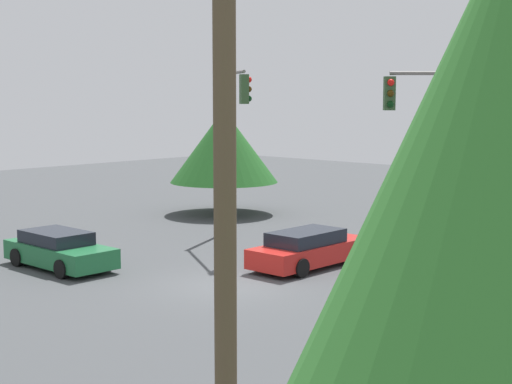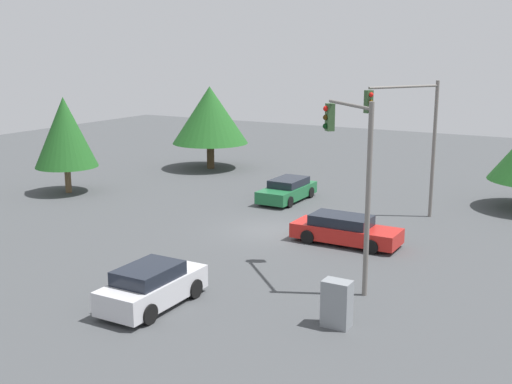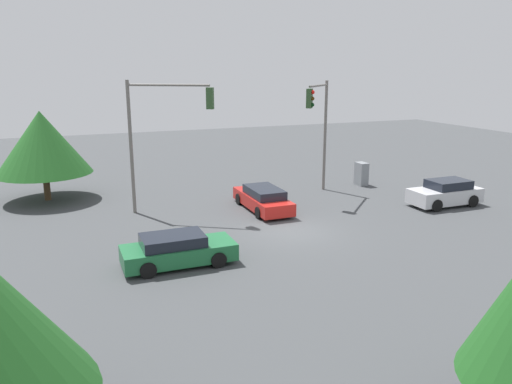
# 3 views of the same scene
# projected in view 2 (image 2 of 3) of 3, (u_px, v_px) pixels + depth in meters

# --- Properties ---
(ground_plane) EXTENTS (80.00, 80.00, 0.00)m
(ground_plane) POSITION_uv_depth(u_px,v_px,m) (270.00, 231.00, 30.45)
(ground_plane) COLOR #424447
(sedan_red) EXTENTS (4.77, 1.86, 1.28)m
(sedan_red) POSITION_uv_depth(u_px,v_px,m) (345.00, 230.00, 28.35)
(sedan_red) COLOR red
(sedan_red) RESTS_ON ground_plane
(sedan_silver) EXTENTS (1.86, 4.05, 1.45)m
(sedan_silver) POSITION_uv_depth(u_px,v_px,m) (152.00, 286.00, 21.43)
(sedan_silver) COLOR silver
(sedan_silver) RESTS_ON ground_plane
(sedan_green) EXTENTS (1.89, 4.37, 1.26)m
(sedan_green) POSITION_uv_depth(u_px,v_px,m) (287.00, 190.00, 36.37)
(sedan_green) COLOR #1E6638
(sedan_green) RESTS_ON ground_plane
(traffic_signal_main) EXTENTS (2.86, 2.80, 6.76)m
(traffic_signal_main) POSITION_uv_depth(u_px,v_px,m) (352.00, 160.00, 22.83)
(traffic_signal_main) COLOR slate
(traffic_signal_main) RESTS_ON ground_plane
(traffic_signal_cross) EXTENTS (2.53, 3.95, 6.93)m
(traffic_signal_cross) POSITION_uv_depth(u_px,v_px,m) (410.00, 126.00, 31.21)
(traffic_signal_cross) COLOR slate
(traffic_signal_cross) RESTS_ON ground_plane
(electrical_cabinet) EXTENTS (0.88, 0.58, 1.49)m
(electrical_cabinet) POSITION_uv_depth(u_px,v_px,m) (337.00, 304.00, 19.84)
(electrical_cabinet) COLOR gray
(electrical_cabinet) RESTS_ON ground_plane
(tree_far) EXTENTS (5.39, 5.39, 5.87)m
(tree_far) POSITION_uv_depth(u_px,v_px,m) (210.00, 115.00, 45.50)
(tree_far) COLOR #4C3823
(tree_far) RESTS_ON ground_plane
(tree_corner) EXTENTS (3.69, 3.69, 5.71)m
(tree_corner) POSITION_uv_depth(u_px,v_px,m) (65.00, 132.00, 37.76)
(tree_corner) COLOR brown
(tree_corner) RESTS_ON ground_plane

